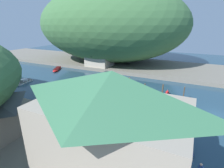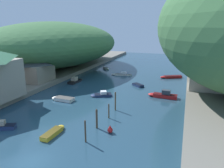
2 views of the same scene
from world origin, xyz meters
name	(u,v)px [view 2 (image 2 of 2)]	position (x,y,z in m)	size (l,w,h in m)	color
water_surface	(118,87)	(0.00, 30.00, 0.00)	(130.00, 130.00, 0.00)	#234256
left_bank	(26,77)	(-25.91, 30.00, 0.50)	(22.00, 120.00, 1.01)	slate
hillside_left	(54,44)	(-27.01, 45.49, 8.02)	(37.80, 52.92, 14.04)	#3D6B3D
boathouse_shed	(34,69)	(-19.77, 25.86, 3.75)	(7.75, 7.55, 5.33)	gray
right_bank_cottage	(207,76)	(18.75, 32.52, 3.64)	(7.42, 8.08, 5.10)	#B2A899
boat_red_skiff	(62,99)	(-7.44, 18.01, 0.30)	(4.62, 1.95, 0.62)	silver
boat_white_cruiser	(162,95)	(10.46, 26.14, 0.49)	(5.74, 1.63, 1.57)	red
boat_far_right_bank	(170,77)	(10.53, 43.63, 0.29)	(5.94, 3.95, 0.60)	red
boat_far_upstream	(121,74)	(-2.97, 42.28, 0.29)	(5.91, 2.08, 0.97)	silver
boat_small_dinghy	(76,81)	(-11.51, 31.06, 0.42)	(2.01, 5.27, 1.41)	black
boat_yellow_tender	(101,95)	(-1.36, 22.90, 0.31)	(4.61, 3.57, 1.01)	navy
boat_near_quay	(54,132)	(-1.23, 6.08, 0.28)	(1.31, 4.37, 0.58)	gold
boat_mid_channel	(106,68)	(-10.12, 49.01, 0.27)	(2.91, 2.93, 0.55)	silver
boat_open_rowboat	(137,85)	(3.78, 32.80, 0.27)	(3.60, 3.34, 0.54)	navy
mooring_post_nearest	(85,131)	(3.63, 5.56, 1.47)	(0.21, 0.21, 2.92)	#4C3D2D
mooring_post_second	(97,119)	(3.44, 9.49, 1.44)	(0.29, 0.29, 2.86)	#4C3D2D
mooring_post_middle	(109,111)	(3.86, 13.21, 1.18)	(0.22, 0.22, 2.36)	brown
mooring_post_fourth	(115,101)	(3.77, 16.67, 1.61)	(0.25, 0.25, 3.21)	brown
channel_buoy_near	(110,130)	(5.66, 8.81, 0.43)	(0.74, 0.74, 1.10)	red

